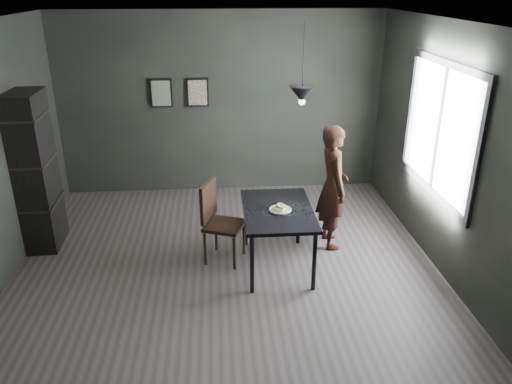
{
  "coord_description": "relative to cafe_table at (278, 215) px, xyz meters",
  "views": [
    {
      "loc": [
        -0.07,
        -5.17,
        3.17
      ],
      "look_at": [
        0.35,
        0.05,
        0.95
      ],
      "focal_mm": 35.0,
      "sensor_mm": 36.0,
      "label": 1
    }
  ],
  "objects": [
    {
      "name": "framed_print_right",
      "position": [
        -0.95,
        2.47,
        0.93
      ],
      "size": [
        0.34,
        0.04,
        0.44
      ],
      "color": "black",
      "rests_on": "ground"
    },
    {
      "name": "pendant_lamp",
      "position": [
        0.25,
        0.1,
        1.38
      ],
      "size": [
        0.28,
        0.28,
        0.86
      ],
      "color": "black",
      "rests_on": "ground"
    },
    {
      "name": "white_plate",
      "position": [
        0.02,
        -0.05,
        0.08
      ],
      "size": [
        0.23,
        0.23,
        0.01
      ],
      "primitive_type": "cylinder",
      "color": "white",
      "rests_on": "cafe_table"
    },
    {
      "name": "framed_print_left",
      "position": [
        -1.5,
        2.47,
        0.93
      ],
      "size": [
        0.34,
        0.04,
        0.44
      ],
      "color": "black",
      "rests_on": "ground"
    },
    {
      "name": "shelf_unit",
      "position": [
        -2.92,
        0.79,
        0.32
      ],
      "size": [
        0.4,
        0.67,
        1.99
      ],
      "primitive_type": "cube",
      "rotation": [
        0.0,
        0.0,
        0.03
      ],
      "color": "black",
      "rests_on": "ground"
    },
    {
      "name": "back_wall",
      "position": [
        -0.6,
        2.5,
        0.73
      ],
      "size": [
        5.0,
        0.1,
        2.8
      ],
      "primitive_type": "cube",
      "color": "black",
      "rests_on": "ground"
    },
    {
      "name": "cafe_table",
      "position": [
        0.0,
        0.0,
        0.0
      ],
      "size": [
        0.8,
        1.2,
        0.75
      ],
      "color": "black",
      "rests_on": "ground"
    },
    {
      "name": "donut_pile",
      "position": [
        0.02,
        -0.05,
        0.11
      ],
      "size": [
        0.18,
        0.18,
        0.07
      ],
      "rotation": [
        0.0,
        0.0,
        0.01
      ],
      "color": "#F4E9BD",
      "rests_on": "white_plate"
    },
    {
      "name": "ground",
      "position": [
        -0.6,
        0.0,
        -0.67
      ],
      "size": [
        5.0,
        5.0,
        0.0
      ],
      "primitive_type": "plane",
      "color": "#342F2D",
      "rests_on": "ground"
    },
    {
      "name": "window_assembly",
      "position": [
        1.87,
        0.2,
        0.93
      ],
      "size": [
        0.04,
        1.96,
        1.56
      ],
      "color": "white",
      "rests_on": "ground"
    },
    {
      "name": "woman",
      "position": [
        0.75,
        0.49,
        0.13
      ],
      "size": [
        0.42,
        0.6,
        1.59
      ],
      "primitive_type": "imported",
      "rotation": [
        0.0,
        0.0,
        1.63
      ],
      "color": "black",
      "rests_on": "ground"
    },
    {
      "name": "ceiling",
      "position": [
        -0.6,
        0.0,
        2.13
      ],
      "size": [
        5.0,
        5.0,
        0.02
      ],
      "color": "silver",
      "rests_on": "ground"
    },
    {
      "name": "wood_chair",
      "position": [
        -0.7,
        0.23,
        -0.1
      ],
      "size": [
        0.56,
        0.56,
        1.0
      ],
      "rotation": [
        0.0,
        0.0,
        -0.37
      ],
      "color": "black",
      "rests_on": "ground"
    }
  ]
}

